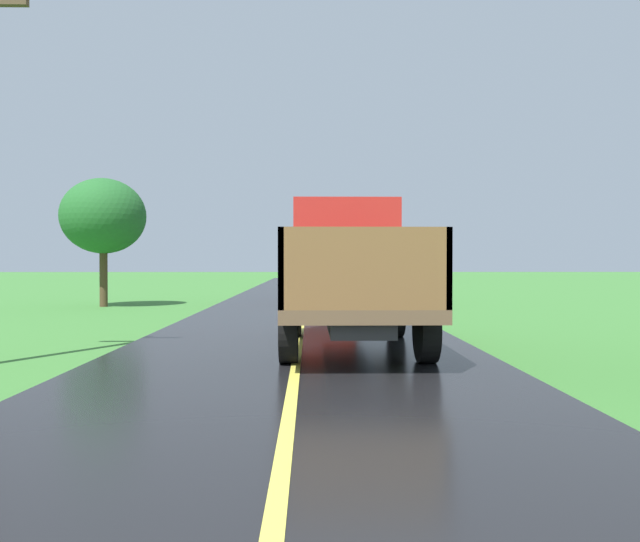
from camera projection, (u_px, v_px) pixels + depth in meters
banana_truck_near at (348, 270)px, 12.00m from camera, size 2.38×5.82×2.80m
banana_truck_far at (321, 266)px, 24.64m from camera, size 2.38×5.81×2.80m
roadside_tree_mid_right at (103, 216)px, 22.52m from camera, size 3.01×3.01×4.62m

